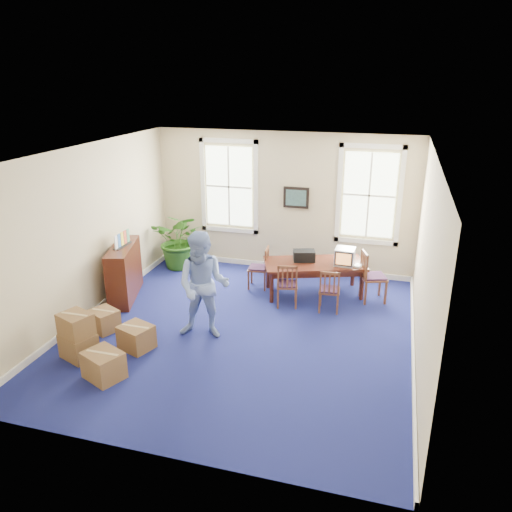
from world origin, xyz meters
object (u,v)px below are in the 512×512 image
(conference_table, at_px, (314,278))
(credenza, at_px, (124,271))
(man, at_px, (203,286))
(crt_tv, at_px, (345,257))
(potted_plant, at_px, (181,240))
(cardboard_boxes, at_px, (92,333))
(chair_near_left, at_px, (287,284))

(conference_table, relative_size, credenza, 1.41)
(man, distance_m, credenza, 2.45)
(crt_tv, height_order, potted_plant, potted_plant)
(potted_plant, bearing_deg, cardboard_boxes, -86.75)
(crt_tv, xyz_separation_m, chair_near_left, (-1.03, -0.75, -0.42))
(conference_table, distance_m, man, 2.84)
(crt_tv, bearing_deg, man, -130.20)
(chair_near_left, bearing_deg, crt_tv, -156.52)
(potted_plant, xyz_separation_m, cardboard_boxes, (0.23, -4.08, -0.28))
(credenza, xyz_separation_m, cardboard_boxes, (0.65, -2.20, -0.16))
(crt_tv, xyz_separation_m, potted_plant, (-3.90, 0.59, -0.19))
(man, height_order, credenza, man)
(conference_table, bearing_deg, cardboard_boxes, -151.62)
(chair_near_left, xyz_separation_m, man, (-1.12, -1.61, 0.50))
(credenza, distance_m, cardboard_boxes, 2.30)
(crt_tv, height_order, chair_near_left, crt_tv)
(crt_tv, xyz_separation_m, man, (-2.15, -2.36, 0.08))
(potted_plant, distance_m, cardboard_boxes, 4.09)
(credenza, xyz_separation_m, potted_plant, (0.42, 1.88, 0.12))
(chair_near_left, bearing_deg, cardboard_boxes, 33.42)
(chair_near_left, relative_size, man, 0.48)
(man, xyz_separation_m, potted_plant, (-1.75, 2.95, -0.27))
(credenza, height_order, cardboard_boxes, credenza)
(man, relative_size, credenza, 1.32)
(man, xyz_separation_m, cardboard_boxes, (-1.52, -1.13, -0.55))
(man, bearing_deg, potted_plant, 113.32)
(chair_near_left, bearing_deg, man, 42.55)
(credenza, distance_m, potted_plant, 1.93)
(crt_tv, relative_size, chair_near_left, 0.46)
(cardboard_boxes, bearing_deg, crt_tv, 43.48)
(conference_table, distance_m, potted_plant, 3.38)
(chair_near_left, relative_size, cardboard_boxes, 0.64)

